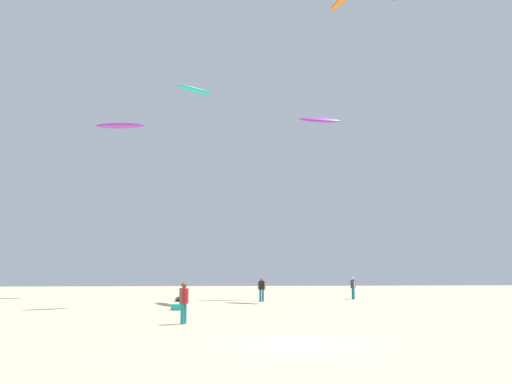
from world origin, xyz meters
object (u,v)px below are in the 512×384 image
Objects in this scene: person_foreground at (184,300)px; person_midground at (353,286)px; kite_grounded_near at (182,298)px; kite_aloft_0 at (194,90)px; cooler_box at (176,307)px; kite_aloft_2 at (120,126)px; kite_aloft_5 at (320,120)px; person_right at (262,287)px.

person_foreground is 0.99× the size of person_midground.
kite_aloft_0 is (0.76, -4.54, 13.64)m from kite_grounded_near.
kite_aloft_2 is at bearing 109.47° from cooler_box.
kite_aloft_0 is at bearing 118.74° from person_foreground.
person_midground is 0.51× the size of kite_grounded_near.
person_foreground reaches higher than kite_grounded_near.
kite_aloft_5 is (10.90, 3.99, 14.28)m from kite_grounded_near.
cooler_box is (-5.34, -7.79, -0.79)m from person_right.
person_midground is 12.54m from kite_grounded_near.
person_foreground is at bearing -115.49° from kite_aloft_5.
person_midground is 13.96m from kite_aloft_5.
kite_aloft_2 reaches higher than person_midground.
person_foreground is at bearing -135.29° from person_midground.
kite_grounded_near reaches higher than cooler_box.
cooler_box is 23.50m from kite_aloft_2.
kite_aloft_0 reaches higher than person_foreground.
kite_grounded_near is 0.72× the size of kite_aloft_2.
kite_aloft_2 is (-6.16, 17.42, 14.51)m from cooler_box.
person_midground is at bearing 85.26° from person_foreground.
person_midground is 18.23m from kite_aloft_0.
person_midground is (11.63, 17.90, 0.01)m from person_foreground.
person_foreground is at bearing -84.58° from cooler_box.
person_foreground is at bearing -89.53° from kite_aloft_0.
kite_aloft_0 is at bearing -61.68° from kite_aloft_2.
person_foreground is 29.44m from kite_aloft_2.
person_foreground is 17.10m from kite_grounded_near.
person_midground is 16.05m from cooler_box.
kite_grounded_near is at bearing 90.82° from cooler_box.
kite_aloft_2 is (-18.52, 7.21, 13.72)m from person_midground.
kite_aloft_5 is (16.93, -4.06, -0.21)m from kite_aloft_2.
cooler_box is at bearing -70.53° from kite_aloft_2.
kite_aloft_0 is (-0.10, 12.52, 12.88)m from person_foreground.
person_midground is at bearing 39.57° from cooler_box.
person_midground is 24.15m from kite_aloft_2.
person_midground reaches higher than kite_grounded_near.
person_foreground is at bearing -176.29° from person_right.
person_right reaches higher than kite_grounded_near.
person_right reaches higher than cooler_box.
kite_aloft_2 reaches higher than cooler_box.
kite_grounded_near is at bearing 171.55° from person_midground.
kite_aloft_5 reaches higher than kite_aloft_0.
person_right is 0.37× the size of kite_aloft_2.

